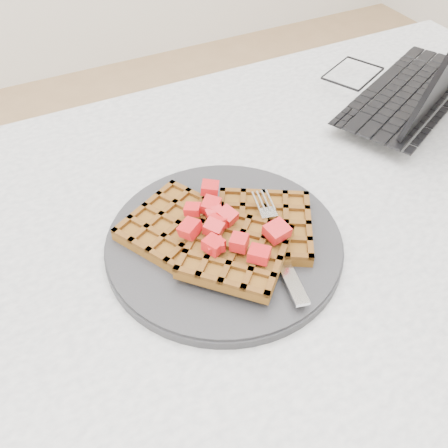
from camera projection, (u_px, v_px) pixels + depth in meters
ground at (269, 440)px, 1.19m from camera, size 4.00×4.00×0.00m
table at (295, 269)px, 0.75m from camera, size 1.20×0.80×0.75m
plate at (224, 242)px, 0.62m from camera, size 0.29×0.29×0.02m
waffles at (226, 233)px, 0.60m from camera, size 0.25×0.23×0.03m
strawberry_pile at (224, 216)px, 0.59m from camera, size 0.15×0.15×0.02m
fork at (275, 243)px, 0.60m from camera, size 0.07×0.18×0.02m
laptop at (399, 81)px, 0.84m from camera, size 0.40×0.36×0.23m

